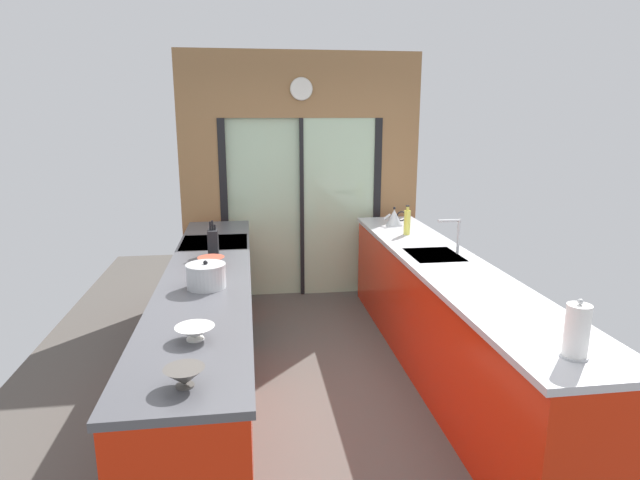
# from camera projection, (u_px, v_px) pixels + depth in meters

# --- Properties ---
(ground_plane) EXTENTS (5.04, 7.60, 0.02)m
(ground_plane) POSITION_uv_depth(u_px,v_px,m) (325.00, 363.00, 4.43)
(ground_plane) COLOR #4C4742
(back_wall_unit) EXTENTS (2.64, 0.12, 2.70)m
(back_wall_unit) POSITION_uv_depth(u_px,v_px,m) (301.00, 162.00, 5.81)
(back_wall_unit) COLOR olive
(back_wall_unit) RESTS_ON ground_plane
(left_counter_run) EXTENTS (0.62, 3.80, 0.92)m
(left_counter_run) POSITION_uv_depth(u_px,v_px,m) (209.00, 340.00, 3.75)
(left_counter_run) COLOR red
(left_counter_run) RESTS_ON ground_plane
(right_counter_run) EXTENTS (0.62, 3.80, 0.92)m
(right_counter_run) POSITION_uv_depth(u_px,v_px,m) (445.00, 318.00, 4.16)
(right_counter_run) COLOR red
(right_counter_run) RESTS_ON ground_plane
(sink_faucet) EXTENTS (0.19, 0.02, 0.29)m
(sink_faucet) POSITION_uv_depth(u_px,v_px,m) (455.00, 231.00, 4.27)
(sink_faucet) COLOR #B7BABC
(sink_faucet) RESTS_ON right_counter_run
(oven_range) EXTENTS (0.60, 0.60, 0.92)m
(oven_range) POSITION_uv_depth(u_px,v_px,m) (217.00, 291.00, 4.83)
(oven_range) COLOR black
(oven_range) RESTS_ON ground_plane
(mixing_bowl_near) EXTENTS (0.17, 0.17, 0.08)m
(mixing_bowl_near) POSITION_uv_depth(u_px,v_px,m) (184.00, 377.00, 2.19)
(mixing_bowl_near) COLOR #514C47
(mixing_bowl_near) RESTS_ON left_counter_run
(mixing_bowl_mid) EXTENTS (0.20, 0.20, 0.07)m
(mixing_bowl_mid) POSITION_uv_depth(u_px,v_px,m) (195.00, 332.00, 2.65)
(mixing_bowl_mid) COLOR silver
(mixing_bowl_mid) RESTS_ON left_counter_run
(mixing_bowl_far) EXTENTS (0.20, 0.20, 0.07)m
(mixing_bowl_far) POSITION_uv_depth(u_px,v_px,m) (211.00, 261.00, 3.95)
(mixing_bowl_far) COLOR #BC4C38
(mixing_bowl_far) RESTS_ON left_counter_run
(knife_block) EXTENTS (0.08, 0.14, 0.29)m
(knife_block) POSITION_uv_depth(u_px,v_px,m) (213.00, 242.00, 4.24)
(knife_block) COLOR black
(knife_block) RESTS_ON left_counter_run
(stock_pot) EXTENTS (0.26, 0.26, 0.19)m
(stock_pot) POSITION_uv_depth(u_px,v_px,m) (206.00, 276.00, 3.45)
(stock_pot) COLOR #B7BABC
(stock_pot) RESTS_ON left_counter_run
(kettle) EXTENTS (0.25, 0.17, 0.19)m
(kettle) POSITION_uv_depth(u_px,v_px,m) (394.00, 217.00, 5.43)
(kettle) COLOR #B7BABC
(kettle) RESTS_ON right_counter_run
(soap_bottle) EXTENTS (0.06, 0.06, 0.28)m
(soap_bottle) POSITION_uv_depth(u_px,v_px,m) (407.00, 222.00, 4.99)
(soap_bottle) COLOR #D1CC4C
(soap_bottle) RESTS_ON right_counter_run
(paper_towel_roll) EXTENTS (0.13, 0.13, 0.29)m
(paper_towel_roll) POSITION_uv_depth(u_px,v_px,m) (577.00, 331.00, 2.44)
(paper_towel_roll) COLOR #B7BABC
(paper_towel_roll) RESTS_ON right_counter_run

